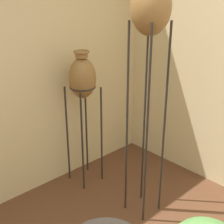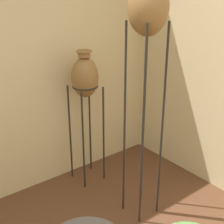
% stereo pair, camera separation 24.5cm
% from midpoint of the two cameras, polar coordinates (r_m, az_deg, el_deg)
% --- Properties ---
extents(vase_stand_tall, '(0.33, 0.33, 2.25)m').
position_cam_midpoint_polar(vase_stand_tall, '(2.55, 4.24, 17.68)').
color(vase_stand_tall, '#28231E').
rests_on(vase_stand_tall, ground_plane).
extents(vase_stand_medium, '(0.29, 0.29, 1.49)m').
position_cam_midpoint_polar(vase_stand_medium, '(3.22, -7.63, 5.72)').
color(vase_stand_medium, '#28231E').
rests_on(vase_stand_medium, ground_plane).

